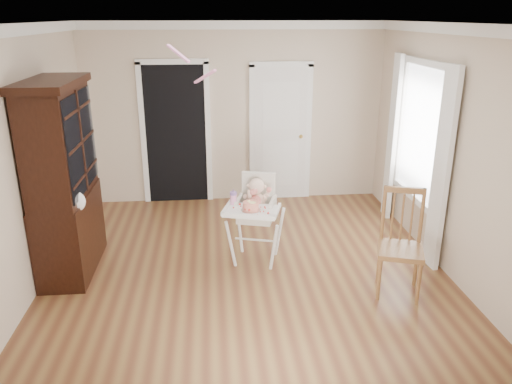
{
  "coord_description": "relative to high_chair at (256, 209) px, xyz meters",
  "views": [
    {
      "loc": [
        -0.37,
        -5.02,
        2.78
      ],
      "look_at": [
        0.11,
        0.22,
        0.9
      ],
      "focal_mm": 35.0,
      "sensor_mm": 36.0,
      "label": 1
    }
  ],
  "objects": [
    {
      "name": "crown_molding",
      "position": [
        -0.12,
        -0.32,
        1.98
      ],
      "size": [
        4.5,
        5.0,
        0.12
      ],
      "primitive_type": null,
      "color": "white",
      "rests_on": "ceiling"
    },
    {
      "name": "cake",
      "position": [
        -0.08,
        -0.25,
        0.13
      ],
      "size": [
        0.22,
        0.22,
        0.1
      ],
      "color": "silver",
      "rests_on": "high_chair"
    },
    {
      "name": "floor",
      "position": [
        -0.12,
        -0.32,
        -0.66
      ],
      "size": [
        5.0,
        5.0,
        0.0
      ],
      "primitive_type": "plane",
      "color": "brown",
      "rests_on": "ground"
    },
    {
      "name": "streamer",
      "position": [
        -0.78,
        -0.33,
        1.77
      ],
      "size": [
        0.25,
        0.45,
        0.15
      ],
      "primitive_type": null,
      "rotation": [
        0.26,
        0.0,
        0.46
      ],
      "color": "#FC92C9",
      "rests_on": "ceiling"
    },
    {
      "name": "window_right",
      "position": [
        2.06,
        0.48,
        0.63
      ],
      "size": [
        0.13,
        1.84,
        2.3
      ],
      "color": "white",
      "rests_on": "wall_right"
    },
    {
      "name": "sippy_cup",
      "position": [
        -0.26,
        -0.04,
        0.16
      ],
      "size": [
        0.08,
        0.08,
        0.19
      ],
      "rotation": [
        0.0,
        0.0,
        -0.28
      ],
      "color": "pink",
      "rests_on": "high_chair"
    },
    {
      "name": "ceiling",
      "position": [
        -0.12,
        -0.32,
        2.04
      ],
      "size": [
        5.0,
        5.0,
        0.0
      ],
      "primitive_type": "plane",
      "rotation": [
        3.14,
        0.0,
        0.0
      ],
      "color": "white",
      "rests_on": "wall_back"
    },
    {
      "name": "wall_right",
      "position": [
        2.13,
        -0.32,
        0.69
      ],
      "size": [
        0.0,
        5.0,
        5.0
      ],
      "primitive_type": "plane",
      "rotation": [
        1.57,
        0.0,
        -1.57
      ],
      "color": "beige",
      "rests_on": "floor"
    },
    {
      "name": "wall_back",
      "position": [
        -0.12,
        2.18,
        0.69
      ],
      "size": [
        4.5,
        0.0,
        4.5
      ],
      "primitive_type": "plane",
      "rotation": [
        1.57,
        0.0,
        0.0
      ],
      "color": "beige",
      "rests_on": "floor"
    },
    {
      "name": "baby",
      "position": [
        0.01,
        0.02,
        0.14
      ],
      "size": [
        0.29,
        0.27,
        0.43
      ],
      "rotation": [
        0.0,
        0.0,
        -0.28
      ],
      "color": "beige",
      "rests_on": "high_chair"
    },
    {
      "name": "dining_chair",
      "position": [
        1.43,
        -0.82,
        -0.14
      ],
      "size": [
        0.57,
        0.57,
        1.11
      ],
      "rotation": [
        0.0,
        0.0,
        -0.32
      ],
      "color": "brown",
      "rests_on": "floor"
    },
    {
      "name": "wall_left",
      "position": [
        -2.37,
        -0.32,
        0.69
      ],
      "size": [
        0.0,
        5.0,
        5.0
      ],
      "primitive_type": "plane",
      "rotation": [
        1.57,
        0.0,
        1.57
      ],
      "color": "beige",
      "rests_on": "floor"
    },
    {
      "name": "closet_door",
      "position": [
        0.58,
        2.16,
        0.36
      ],
      "size": [
        0.96,
        0.09,
        2.13
      ],
      "color": "white",
      "rests_on": "wall_back"
    },
    {
      "name": "doorway",
      "position": [
        -1.02,
        2.17,
        0.45
      ],
      "size": [
        1.06,
        0.05,
        2.22
      ],
      "color": "black",
      "rests_on": "wall_back"
    },
    {
      "name": "china_cabinet",
      "position": [
        -2.11,
        0.0,
        0.42
      ],
      "size": [
        0.57,
        1.28,
        2.16
      ],
      "color": "black",
      "rests_on": "floor"
    },
    {
      "name": "high_chair",
      "position": [
        0.0,
        0.0,
        0.0
      ],
      "size": [
        0.78,
        0.89,
        1.07
      ],
      "rotation": [
        0.0,
        0.0,
        -0.28
      ],
      "color": "white",
      "rests_on": "floor"
    }
  ]
}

